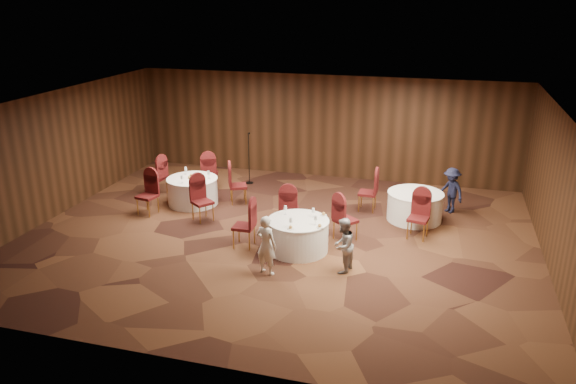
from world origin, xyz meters
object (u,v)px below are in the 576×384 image
(woman_b, at_px, (343,246))
(man_c, at_px, (451,190))
(table_left, at_px, (193,191))
(mic_stand, at_px, (249,169))
(woman_a, at_px, (266,245))
(table_main, at_px, (298,235))
(table_right, at_px, (415,206))

(woman_b, relative_size, man_c, 0.97)
(table_left, bearing_deg, mic_stand, 66.75)
(woman_a, bearing_deg, mic_stand, -49.69)
(woman_a, height_order, man_c, woman_a)
(table_main, height_order, mic_stand, mic_stand)
(woman_b, bearing_deg, table_left, -109.07)
(woman_b, bearing_deg, table_right, 171.27)
(table_right, xyz_separation_m, woman_a, (-2.77, -3.83, 0.27))
(woman_b, bearing_deg, man_c, 164.73)
(table_main, relative_size, woman_b, 1.17)
(table_right, xyz_separation_m, mic_stand, (-5.08, 1.65, 0.08))
(woman_b, bearing_deg, woman_a, -59.16)
(table_main, xyz_separation_m, table_left, (-3.56, 2.11, 0.00))
(table_main, relative_size, woman_a, 1.08)
(table_main, distance_m, table_right, 3.53)
(table_left, distance_m, man_c, 6.98)
(table_left, xyz_separation_m, mic_stand, (0.91, 2.11, 0.08))
(woman_b, bearing_deg, mic_stand, -130.40)
(table_left, bearing_deg, table_right, 4.41)
(mic_stand, bearing_deg, table_left, -113.25)
(table_main, distance_m, table_left, 4.14)
(woman_b, xyz_separation_m, man_c, (2.13, 4.12, 0.02))
(table_main, bearing_deg, mic_stand, 122.14)
(table_left, relative_size, man_c, 1.14)
(mic_stand, height_order, man_c, mic_stand)
(table_main, distance_m, man_c, 4.73)
(woman_a, bearing_deg, table_right, -108.41)
(table_right, distance_m, woman_b, 3.55)
(mic_stand, bearing_deg, table_right, -18.03)
(mic_stand, bearing_deg, man_c, -8.07)
(table_left, distance_m, table_right, 6.00)
(man_c, bearing_deg, woman_b, -73.02)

